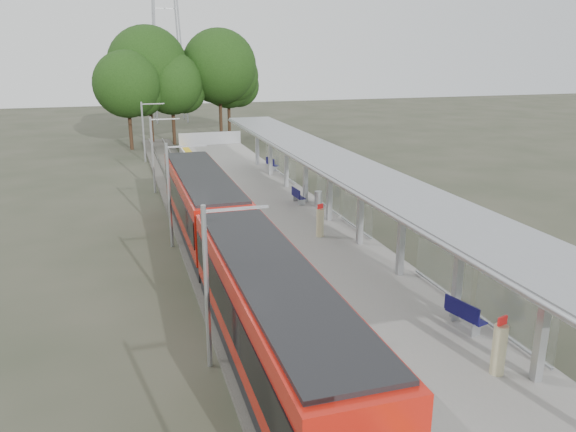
{
  "coord_description": "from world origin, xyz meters",
  "views": [
    {
      "loc": [
        -8.56,
        -9.05,
        9.81
      ],
      "look_at": [
        -1.18,
        15.17,
        2.3
      ],
      "focal_mm": 35.0,
      "sensor_mm": 36.0,
      "label": 1
    }
  ],
  "objects_px": {
    "train": "(228,244)",
    "info_pillar_near": "(499,349)",
    "info_pillar_far": "(320,222)",
    "litter_bin": "(318,199)",
    "bench_far": "(271,164)",
    "bench_mid": "(297,195)",
    "bench_near": "(464,314)"
  },
  "relations": [
    {
      "from": "train",
      "to": "info_pillar_far",
      "type": "relative_size",
      "value": 16.68
    },
    {
      "from": "bench_far",
      "to": "litter_bin",
      "type": "distance_m",
      "value": 10.87
    },
    {
      "from": "train",
      "to": "bench_far",
      "type": "distance_m",
      "value": 20.12
    },
    {
      "from": "bench_near",
      "to": "info_pillar_near",
      "type": "xyz_separation_m",
      "value": [
        -0.63,
        -2.61,
        0.25
      ]
    },
    {
      "from": "train",
      "to": "litter_bin",
      "type": "xyz_separation_m",
      "value": [
        6.88,
        7.98,
        -0.6
      ]
    },
    {
      "from": "bench_far",
      "to": "info_pillar_near",
      "type": "relative_size",
      "value": 0.8
    },
    {
      "from": "bench_near",
      "to": "info_pillar_far",
      "type": "distance_m",
      "value": 10.4
    },
    {
      "from": "bench_far",
      "to": "info_pillar_far",
      "type": "distance_m",
      "value": 16.22
    },
    {
      "from": "bench_near",
      "to": "bench_mid",
      "type": "bearing_deg",
      "value": 76.84
    },
    {
      "from": "train",
      "to": "bench_mid",
      "type": "relative_size",
      "value": 20.4
    },
    {
      "from": "bench_mid",
      "to": "info_pillar_far",
      "type": "relative_size",
      "value": 0.82
    },
    {
      "from": "train",
      "to": "info_pillar_near",
      "type": "xyz_separation_m",
      "value": [
        5.68,
        -10.18,
        -0.29
      ]
    },
    {
      "from": "bench_far",
      "to": "litter_bin",
      "type": "relative_size",
      "value": 1.57
    },
    {
      "from": "info_pillar_far",
      "to": "litter_bin",
      "type": "height_order",
      "value": "info_pillar_far"
    },
    {
      "from": "bench_far",
      "to": "litter_bin",
      "type": "bearing_deg",
      "value": -101.88
    },
    {
      "from": "bench_mid",
      "to": "info_pillar_far",
      "type": "distance_m",
      "value": 6.32
    },
    {
      "from": "bench_mid",
      "to": "info_pillar_near",
      "type": "relative_size",
      "value": 0.76
    },
    {
      "from": "info_pillar_near",
      "to": "bench_far",
      "type": "bearing_deg",
      "value": 72.04
    },
    {
      "from": "bench_near",
      "to": "litter_bin",
      "type": "distance_m",
      "value": 15.57
    },
    {
      "from": "litter_bin",
      "to": "bench_far",
      "type": "bearing_deg",
      "value": 89.31
    },
    {
      "from": "bench_far",
      "to": "info_pillar_far",
      "type": "xyz_separation_m",
      "value": [
        -1.94,
        -16.1,
        0.23
      ]
    },
    {
      "from": "info_pillar_near",
      "to": "litter_bin",
      "type": "height_order",
      "value": "info_pillar_near"
    },
    {
      "from": "bench_mid",
      "to": "litter_bin",
      "type": "xyz_separation_m",
      "value": [
        0.95,
        -1.02,
        -0.03
      ]
    },
    {
      "from": "train",
      "to": "bench_near",
      "type": "xyz_separation_m",
      "value": [
        6.31,
        -7.58,
        -0.54
      ]
    },
    {
      "from": "bench_mid",
      "to": "litter_bin",
      "type": "bearing_deg",
      "value": -50.41
    },
    {
      "from": "train",
      "to": "bench_mid",
      "type": "height_order",
      "value": "train"
    },
    {
      "from": "info_pillar_near",
      "to": "bench_mid",
      "type": "bearing_deg",
      "value": 73.94
    },
    {
      "from": "info_pillar_far",
      "to": "info_pillar_near",
      "type": "bearing_deg",
      "value": -108.82
    },
    {
      "from": "bench_mid",
      "to": "bench_far",
      "type": "relative_size",
      "value": 0.96
    },
    {
      "from": "bench_far",
      "to": "info_pillar_near",
      "type": "bearing_deg",
      "value": -103.81
    },
    {
      "from": "bench_mid",
      "to": "bench_near",
      "type": "bearing_deg",
      "value": -92.11
    },
    {
      "from": "train",
      "to": "bench_near",
      "type": "distance_m",
      "value": 9.88
    }
  ]
}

